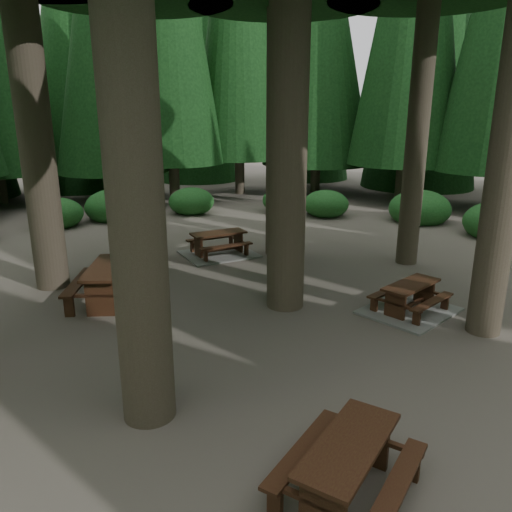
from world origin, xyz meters
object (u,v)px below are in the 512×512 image
object	(u,v)px
picnic_table_a	(410,303)
picnic_table_b	(108,278)
picnic_table_e	(348,461)
picnic_table_c	(219,247)

from	to	relation	value
picnic_table_a	picnic_table_b	distance (m)	6.87
picnic_table_a	picnic_table_b	bearing A→B (deg)	131.48
picnic_table_a	picnic_table_e	world-z (taller)	picnic_table_e
picnic_table_c	picnic_table_e	xyz separation A→B (m)	(-1.48, -10.13, 0.25)
picnic_table_a	picnic_table_e	distance (m)	6.00
picnic_table_e	picnic_table_b	bearing A→B (deg)	68.39
picnic_table_c	picnic_table_a	bearing A→B (deg)	-72.27
picnic_table_b	picnic_table_e	size ratio (longest dim) A/B	1.11
picnic_table_a	picnic_table_e	xyz separation A→B (m)	(-4.15, -4.32, 0.28)
picnic_table_a	picnic_table_c	size ratio (longest dim) A/B	1.05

